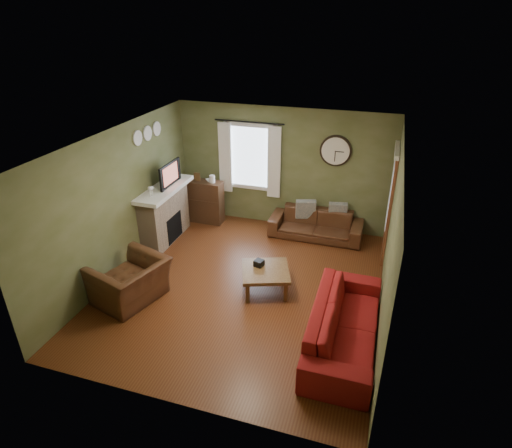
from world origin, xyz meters
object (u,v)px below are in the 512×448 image
(bookshelf, at_px, (205,201))
(coffee_table, at_px, (265,280))
(sofa_red, at_px, (345,324))
(armchair, at_px, (130,281))
(sofa_brown, at_px, (316,224))

(bookshelf, height_order, coffee_table, bookshelf)
(sofa_red, xyz_separation_m, armchair, (-3.49, 0.00, 0.02))
(armchair, relative_size, coffee_table, 1.41)
(sofa_brown, bearing_deg, sofa_red, -72.67)
(bookshelf, xyz_separation_m, coffee_table, (2.05, -2.19, -0.27))
(sofa_brown, xyz_separation_m, armchair, (-2.52, -3.10, 0.08))
(bookshelf, distance_m, sofa_brown, 2.53)
(sofa_brown, bearing_deg, armchair, -129.14)
(bookshelf, relative_size, sofa_red, 0.42)
(bookshelf, bearing_deg, sofa_red, -41.59)
(armchair, bearing_deg, sofa_brown, 157.57)
(armchair, xyz_separation_m, coffee_table, (2.05, 0.90, -0.15))
(coffee_table, bearing_deg, bookshelf, 133.14)
(sofa_brown, relative_size, coffee_table, 2.47)
(sofa_brown, bearing_deg, coffee_table, -102.07)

